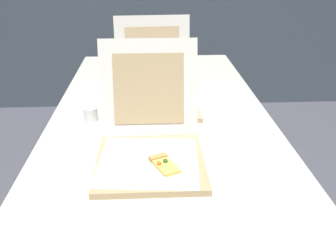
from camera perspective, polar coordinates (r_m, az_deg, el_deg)
name	(u,v)px	position (r m, az deg, el deg)	size (l,w,h in m)	color
table	(162,131)	(1.62, -1.00, -0.84)	(0.97, 2.19, 0.75)	silver
pizza_box_front	(150,145)	(1.30, -2.75, -2.94)	(0.37, 0.47, 0.38)	tan
pizza_box_middle	(156,94)	(1.76, -1.86, 4.92)	(0.39, 0.45, 0.39)	tan
cup_white_mid	(91,114)	(1.64, -11.76, 1.76)	(0.06, 0.06, 0.06)	white
cup_white_far	(108,89)	(1.92, -9.24, 5.56)	(0.06, 0.06, 0.06)	white
napkin_pile	(277,250)	(1.01, 16.42, -17.74)	(0.18, 0.18, 0.01)	white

